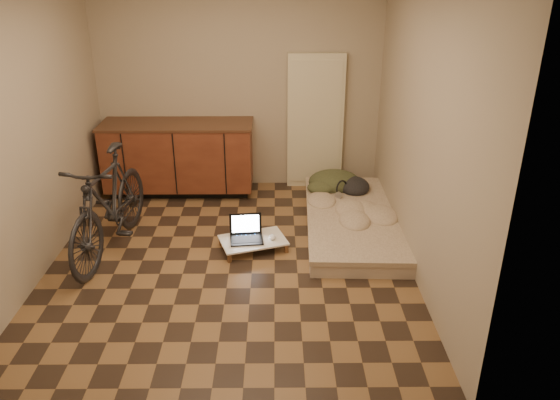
{
  "coord_description": "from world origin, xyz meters",
  "views": [
    {
      "loc": [
        0.45,
        -4.69,
        2.78
      ],
      "look_at": [
        0.49,
        0.23,
        0.55
      ],
      "focal_mm": 35.0,
      "sensor_mm": 36.0,
      "label": 1
    }
  ],
  "objects_px": {
    "futon": "(353,221)",
    "bicycle": "(108,199)",
    "laptop": "(246,234)",
    "lap_desk": "(253,240)"
  },
  "relations": [
    {
      "from": "bicycle",
      "to": "laptop",
      "type": "relative_size",
      "value": 4.94
    },
    {
      "from": "futon",
      "to": "lap_desk",
      "type": "height_order",
      "value": "futon"
    },
    {
      "from": "futon",
      "to": "lap_desk",
      "type": "relative_size",
      "value": 2.84
    },
    {
      "from": "futon",
      "to": "laptop",
      "type": "bearing_deg",
      "value": -157.45
    },
    {
      "from": "futon",
      "to": "laptop",
      "type": "height_order",
      "value": "laptop"
    },
    {
      "from": "bicycle",
      "to": "futon",
      "type": "bearing_deg",
      "value": 18.88
    },
    {
      "from": "futon",
      "to": "laptop",
      "type": "distance_m",
      "value": 1.23
    },
    {
      "from": "lap_desk",
      "to": "laptop",
      "type": "height_order",
      "value": "laptop"
    },
    {
      "from": "lap_desk",
      "to": "laptop",
      "type": "relative_size",
      "value": 2.08
    },
    {
      "from": "futon",
      "to": "bicycle",
      "type": "bearing_deg",
      "value": -167.08
    }
  ]
}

